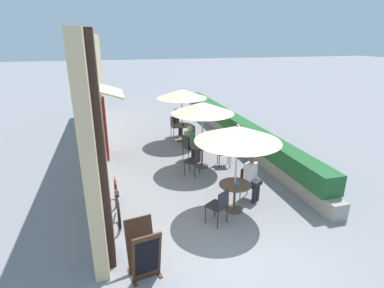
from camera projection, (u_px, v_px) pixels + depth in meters
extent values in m
plane|color=gray|center=(237.00, 255.00, 5.91)|extent=(120.00, 120.00, 0.00)
cube|color=#D6B784|center=(98.00, 96.00, 10.79)|extent=(0.24, 13.70, 4.20)
cube|color=black|center=(102.00, 158.00, 5.16)|extent=(0.12, 0.56, 4.20)
cube|color=maroon|center=(106.00, 128.00, 10.56)|extent=(0.08, 0.96, 2.10)
cube|color=beige|center=(111.00, 91.00, 10.21)|extent=(0.78, 1.80, 0.30)
cube|color=gray|center=(233.00, 134.00, 12.66)|extent=(0.44, 12.70, 0.45)
cube|color=#235B2D|center=(234.00, 123.00, 12.49)|extent=(0.60, 12.06, 0.56)
cylinder|color=brown|center=(234.00, 209.00, 7.48)|extent=(0.44, 0.44, 0.02)
cylinder|color=brown|center=(234.00, 197.00, 7.36)|extent=(0.06, 0.06, 0.69)
cylinder|color=brown|center=(235.00, 185.00, 7.25)|extent=(0.78, 0.78, 0.02)
cylinder|color=#B7B7BC|center=(236.00, 171.00, 7.13)|extent=(0.04, 0.04, 2.13)
cone|color=beige|center=(238.00, 133.00, 6.82)|extent=(2.01, 2.01, 0.36)
sphere|color=#B7B7BC|center=(238.00, 125.00, 6.75)|extent=(0.07, 0.07, 0.07)
cube|color=#232328|center=(216.00, 206.00, 6.82)|extent=(0.55, 0.55, 0.04)
cube|color=#232328|center=(223.00, 200.00, 6.63)|extent=(0.34, 0.23, 0.42)
cylinder|color=#232328|center=(215.00, 208.00, 7.13)|extent=(0.02, 0.02, 0.45)
cylinder|color=#232328|center=(205.00, 214.00, 6.88)|extent=(0.02, 0.02, 0.45)
cylinder|color=#232328|center=(227.00, 214.00, 6.90)|extent=(0.02, 0.02, 0.45)
cylinder|color=#232328|center=(218.00, 220.00, 6.65)|extent=(0.02, 0.02, 0.45)
cube|color=#232328|center=(250.00, 184.00, 7.85)|extent=(0.55, 0.55, 0.04)
cube|color=#232328|center=(245.00, 174.00, 7.89)|extent=(0.34, 0.23, 0.42)
cylinder|color=#232328|center=(252.00, 196.00, 7.68)|extent=(0.02, 0.02, 0.45)
cylinder|color=#232328|center=(259.00, 191.00, 7.94)|extent=(0.02, 0.02, 0.45)
cylinder|color=#232328|center=(240.00, 192.00, 7.91)|extent=(0.02, 0.02, 0.45)
cylinder|color=#232328|center=(248.00, 187.00, 8.16)|extent=(0.02, 0.02, 0.45)
cylinder|color=#23232D|center=(254.00, 194.00, 7.75)|extent=(0.11, 0.11, 0.47)
cylinder|color=#23232D|center=(257.00, 192.00, 7.86)|extent=(0.11, 0.11, 0.47)
cube|color=#23232D|center=(254.00, 182.00, 7.76)|extent=(0.45, 0.47, 0.12)
cube|color=white|center=(250.00, 172.00, 7.75)|extent=(0.40, 0.37, 0.50)
sphere|color=brown|center=(252.00, 159.00, 7.61)|extent=(0.20, 0.20, 0.20)
cylinder|color=teal|center=(238.00, 184.00, 7.13)|extent=(0.07, 0.07, 0.09)
cylinder|color=brown|center=(202.00, 166.00, 10.05)|extent=(0.44, 0.44, 0.02)
cylinder|color=brown|center=(202.00, 156.00, 9.93)|extent=(0.06, 0.06, 0.69)
cylinder|color=brown|center=(202.00, 146.00, 9.82)|extent=(0.78, 0.78, 0.02)
cylinder|color=#B7B7BC|center=(202.00, 136.00, 9.69)|extent=(0.04, 0.04, 2.13)
cone|color=beige|center=(203.00, 108.00, 9.38)|extent=(2.01, 2.01, 0.36)
sphere|color=#B7B7BC|center=(203.00, 102.00, 9.32)|extent=(0.07, 0.07, 0.07)
cube|color=#232328|center=(190.00, 147.00, 10.48)|extent=(0.50, 0.50, 0.04)
cube|color=#232328|center=(186.00, 143.00, 10.31)|extent=(0.15, 0.37, 0.42)
cylinder|color=#232328|center=(197.00, 154.00, 10.50)|extent=(0.02, 0.02, 0.45)
cylinder|color=#232328|center=(192.00, 151.00, 10.79)|extent=(0.02, 0.02, 0.45)
cylinder|color=#232328|center=(189.00, 156.00, 10.32)|extent=(0.02, 0.02, 0.45)
cylinder|color=#232328|center=(183.00, 153.00, 10.60)|extent=(0.02, 0.02, 0.45)
cylinder|color=#23232D|center=(196.00, 153.00, 10.58)|extent=(0.11, 0.11, 0.47)
cylinder|color=#23232D|center=(193.00, 151.00, 10.70)|extent=(0.11, 0.11, 0.47)
cube|color=#23232D|center=(192.00, 145.00, 10.50)|extent=(0.43, 0.40, 0.12)
cube|color=#4C8456|center=(190.00, 138.00, 10.36)|extent=(0.31, 0.39, 0.50)
sphere|color=tan|center=(190.00, 128.00, 10.24)|extent=(0.20, 0.20, 0.20)
cube|color=#232328|center=(192.00, 161.00, 9.28)|extent=(0.56, 0.56, 0.04)
cube|color=#232328|center=(198.00, 156.00, 9.13)|extent=(0.28, 0.30, 0.42)
cylinder|color=#232328|center=(190.00, 165.00, 9.59)|extent=(0.02, 0.02, 0.45)
cylinder|color=#232328|center=(184.00, 169.00, 9.28)|extent=(0.02, 0.02, 0.45)
cylinder|color=#232328|center=(200.00, 167.00, 9.43)|extent=(0.02, 0.02, 0.45)
cylinder|color=#232328|center=(195.00, 171.00, 9.13)|extent=(0.02, 0.02, 0.45)
cube|color=#232328|center=(224.00, 153.00, 9.94)|extent=(0.47, 0.47, 0.04)
cube|color=#232328|center=(223.00, 145.00, 10.04)|extent=(0.38, 0.11, 0.42)
cylinder|color=#232328|center=(219.00, 162.00, 9.84)|extent=(0.02, 0.02, 0.45)
cylinder|color=#232328|center=(230.00, 161.00, 9.86)|extent=(0.02, 0.02, 0.45)
cylinder|color=#232328|center=(218.00, 157.00, 10.17)|extent=(0.02, 0.02, 0.45)
cylinder|color=#232328|center=(228.00, 157.00, 10.19)|extent=(0.02, 0.02, 0.45)
cylinder|color=#B73D3D|center=(205.00, 145.00, 9.77)|extent=(0.07, 0.07, 0.09)
cylinder|color=brown|center=(182.00, 141.00, 12.46)|extent=(0.44, 0.44, 0.02)
cylinder|color=brown|center=(182.00, 133.00, 12.34)|extent=(0.06, 0.06, 0.69)
cylinder|color=brown|center=(182.00, 125.00, 12.23)|extent=(0.78, 0.78, 0.02)
cylinder|color=#B7B7BC|center=(182.00, 117.00, 12.10)|extent=(0.04, 0.04, 2.13)
cone|color=beige|center=(182.00, 93.00, 11.79)|extent=(2.01, 2.01, 0.36)
sphere|color=#B7B7BC|center=(182.00, 89.00, 11.73)|extent=(0.07, 0.07, 0.07)
cube|color=#232328|center=(189.00, 136.00, 11.67)|extent=(0.44, 0.44, 0.04)
cube|color=#232328|center=(193.00, 131.00, 11.67)|extent=(0.07, 0.38, 0.42)
cylinder|color=#232328|center=(183.00, 141.00, 11.84)|extent=(0.02, 0.02, 0.45)
cylinder|color=#232328|center=(186.00, 144.00, 11.52)|extent=(0.02, 0.02, 0.45)
cylinder|color=#232328|center=(191.00, 140.00, 11.97)|extent=(0.02, 0.02, 0.45)
cylinder|color=#232328|center=(195.00, 142.00, 11.65)|extent=(0.02, 0.02, 0.45)
cube|color=#232328|center=(176.00, 127.00, 12.95)|extent=(0.44, 0.44, 0.04)
cube|color=#232328|center=(172.00, 122.00, 12.81)|extent=(0.07, 0.38, 0.42)
cylinder|color=#232328|center=(182.00, 132.00, 12.93)|extent=(0.02, 0.02, 0.45)
cylinder|color=#232328|center=(179.00, 130.00, 13.24)|extent=(0.02, 0.02, 0.45)
cylinder|color=#232328|center=(174.00, 133.00, 12.80)|extent=(0.02, 0.02, 0.45)
cylinder|color=#232328|center=(171.00, 131.00, 13.12)|extent=(0.02, 0.02, 0.45)
cylinder|color=#23232D|center=(181.00, 131.00, 13.01)|extent=(0.11, 0.11, 0.47)
cylinder|color=#23232D|center=(180.00, 130.00, 13.15)|extent=(0.11, 0.11, 0.47)
cube|color=#23232D|center=(178.00, 125.00, 12.95)|extent=(0.39, 0.34, 0.12)
cube|color=#282D38|center=(176.00, 119.00, 12.83)|extent=(0.26, 0.36, 0.50)
sphere|color=brown|center=(176.00, 111.00, 12.72)|extent=(0.20, 0.20, 0.20)
cylinder|color=#232328|center=(183.00, 125.00, 12.10)|extent=(0.07, 0.07, 0.09)
torus|color=black|center=(116.00, 192.00, 7.70)|extent=(0.07, 0.65, 0.65)
torus|color=black|center=(119.00, 215.00, 6.69)|extent=(0.07, 0.65, 0.65)
cylinder|color=#B21E1E|center=(117.00, 196.00, 7.14)|extent=(0.06, 0.87, 0.04)
cylinder|color=#B21E1E|center=(118.00, 206.00, 7.01)|extent=(0.05, 0.64, 0.42)
cylinder|color=#B21E1E|center=(117.00, 198.00, 6.83)|extent=(0.04, 0.04, 0.23)
cube|color=black|center=(117.00, 194.00, 6.79)|extent=(0.10, 0.22, 0.05)
cylinder|color=#B21E1E|center=(115.00, 180.00, 7.55)|extent=(0.04, 0.46, 0.03)
cube|color=#422819|center=(140.00, 244.00, 5.45)|extent=(0.54, 0.31, 1.01)
cube|color=black|center=(140.00, 242.00, 5.46)|extent=(0.44, 0.23, 0.77)
cube|color=#422819|center=(147.00, 257.00, 5.11)|extent=(0.54, 0.31, 1.01)
cube|color=black|center=(147.00, 257.00, 5.08)|extent=(0.44, 0.23, 0.77)
cube|color=#422819|center=(157.00, 269.00, 5.54)|extent=(0.14, 0.48, 0.02)
cube|color=#422819|center=(132.00, 277.00, 5.35)|extent=(0.14, 0.48, 0.02)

